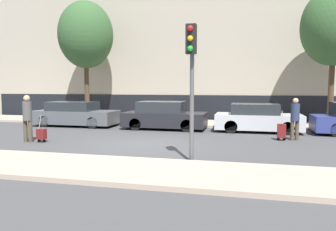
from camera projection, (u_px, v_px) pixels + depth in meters
ground_plane at (140, 145)px, 12.10m from camera, size 80.00×80.00×0.00m
sidewalk_near at (94, 168)px, 8.47m from camera, size 28.00×2.50×0.12m
sidewalk_far at (178, 123)px, 18.88m from camera, size 28.00×3.00×0.12m
building_facade at (189, 19)px, 21.52m from camera, size 28.00×2.32×13.17m
parked_car_0 at (75, 114)px, 17.80m from camera, size 4.50×1.81×1.32m
parked_car_1 at (164, 116)px, 16.55m from camera, size 4.14×1.87×1.40m
parked_car_2 at (257, 119)px, 15.55m from camera, size 3.99×1.77×1.33m
pedestrian_left at (27, 115)px, 12.64m from camera, size 0.35×0.34×1.83m
trolley_left at (42, 134)px, 12.65m from camera, size 0.34×0.29×1.06m
pedestrian_right at (295, 116)px, 13.07m from camera, size 0.34×0.34×1.70m
trolley_right at (282, 131)px, 13.06m from camera, size 0.34×0.29×1.20m
traffic_light at (191, 65)px, 9.04m from camera, size 0.28×0.47×3.85m
bare_tree_near_crossing at (334, 27)px, 16.28m from camera, size 3.19×3.19×6.97m
bare_tree_down_street at (86, 35)px, 19.56m from camera, size 3.25×3.25×7.09m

